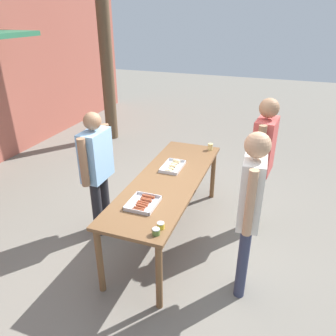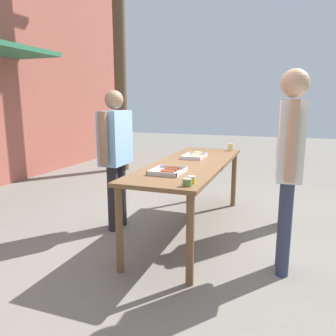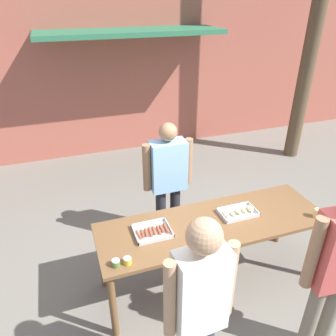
{
  "view_description": "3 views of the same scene",
  "coord_description": "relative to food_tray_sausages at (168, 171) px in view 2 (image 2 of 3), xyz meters",
  "views": [
    {
      "loc": [
        -3.42,
        -1.24,
        2.77
      ],
      "look_at": [
        0.0,
        0.0,
        1.0
      ],
      "focal_mm": 35.0,
      "sensor_mm": 36.0,
      "label": 1
    },
    {
      "loc": [
        -3.65,
        -1.04,
        1.54
      ],
      "look_at": [
        -0.66,
        0.05,
        0.9
      ],
      "focal_mm": 35.0,
      "sensor_mm": 36.0,
      "label": 2
    },
    {
      "loc": [
        -1.36,
        -2.47,
        3.01
      ],
      "look_at": [
        -0.21,
        0.89,
        1.09
      ],
      "focal_mm": 35.0,
      "sensor_mm": 36.0,
      "label": 3
    }
  ],
  "objects": [
    {
      "name": "condiment_jar_mustard",
      "position": [
        -0.44,
        -0.33,
        0.02
      ],
      "size": [
        0.08,
        0.08,
        0.06
      ],
      "color": "#567A38",
      "rests_on": "serving_table"
    },
    {
      "name": "person_customer_holding_hotdog",
      "position": [
        0.01,
        -1.12,
        0.24
      ],
      "size": [
        0.54,
        0.24,
        1.82
      ],
      "rotation": [
        0.0,
        0.0,
        3.2
      ],
      "color": "#333851",
      "rests_on": "ground"
    },
    {
      "name": "person_customer_with_cup",
      "position": [
        1.22,
        -1.12,
        0.23
      ],
      "size": [
        0.61,
        0.28,
        1.84
      ],
      "rotation": [
        0.0,
        0.0,
        3.04
      ],
      "color": "#756B5B",
      "rests_on": "ground"
    },
    {
      "name": "ground_plane",
      "position": [
        0.66,
        -0.05,
        -0.87
      ],
      "size": [
        24.0,
        24.0,
        0.0
      ],
      "primitive_type": "plane",
      "color": "slate"
    },
    {
      "name": "utility_pole",
      "position": [
        3.75,
        2.5,
        2.2
      ],
      "size": [
        1.1,
        0.27,
        6.03
      ],
      "color": "brown",
      "rests_on": "ground"
    },
    {
      "name": "person_server_behind_table",
      "position": [
        0.45,
        0.84,
        0.13
      ],
      "size": [
        0.64,
        0.24,
        1.68
      ],
      "rotation": [
        0.0,
        0.0,
        -0.0
      ],
      "color": "#232328",
      "rests_on": "ground"
    },
    {
      "name": "condiment_jar_ketchup",
      "position": [
        -0.34,
        -0.33,
        0.02
      ],
      "size": [
        0.08,
        0.08,
        0.06
      ],
      "color": "gold",
      "rests_on": "serving_table"
    },
    {
      "name": "food_tray_sausages",
      "position": [
        0.0,
        0.0,
        0.0
      ],
      "size": [
        0.37,
        0.31,
        0.04
      ],
      "color": "silver",
      "rests_on": "serving_table"
    },
    {
      "name": "beer_cup",
      "position": [
        1.76,
        -0.33,
        0.04
      ],
      "size": [
        0.08,
        0.08,
        0.1
      ],
      "color": "#DBC67A",
      "rests_on": "serving_table"
    },
    {
      "name": "serving_table",
      "position": [
        0.66,
        -0.05,
        -0.11
      ],
      "size": [
        2.47,
        0.8,
        0.85
      ],
      "color": "brown",
      "rests_on": "ground"
    },
    {
      "name": "food_tray_buns",
      "position": [
        0.99,
        0.0,
        0.01
      ],
      "size": [
        0.41,
        0.25,
        0.06
      ],
      "color": "silver",
      "rests_on": "serving_table"
    }
  ]
}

